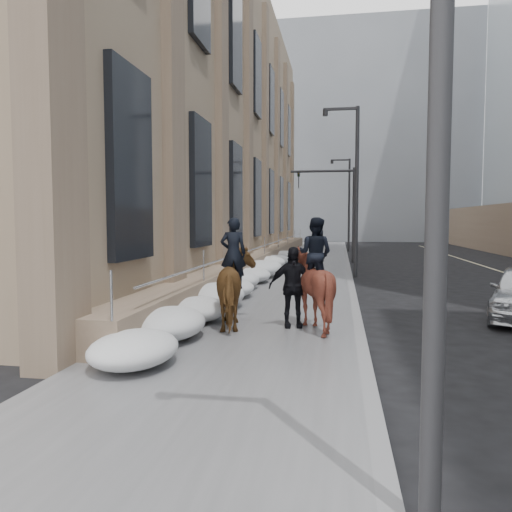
# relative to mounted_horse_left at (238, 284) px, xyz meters

# --- Properties ---
(ground) EXTENTS (140.00, 140.00, 0.00)m
(ground) POSITION_rel_mounted_horse_left_xyz_m (0.26, -1.51, -1.15)
(ground) COLOR black
(ground) RESTS_ON ground
(sidewalk) EXTENTS (5.00, 80.00, 0.12)m
(sidewalk) POSITION_rel_mounted_horse_left_xyz_m (0.26, 8.49, -1.09)
(sidewalk) COLOR #58585A
(sidewalk) RESTS_ON ground
(curb) EXTENTS (0.24, 80.00, 0.12)m
(curb) POSITION_rel_mounted_horse_left_xyz_m (2.88, 8.49, -1.09)
(curb) COLOR slate
(curb) RESTS_ON ground
(limestone_building) EXTENTS (6.10, 44.00, 18.00)m
(limestone_building) POSITION_rel_mounted_horse_left_xyz_m (-5.00, 18.45, 7.75)
(limestone_building) COLOR #877258
(limestone_building) RESTS_ON ground
(bg_building_mid) EXTENTS (30.00, 12.00, 28.00)m
(bg_building_mid) POSITION_rel_mounted_horse_left_xyz_m (4.26, 58.49, 12.85)
(bg_building_mid) COLOR slate
(bg_building_mid) RESTS_ON ground
(bg_building_far) EXTENTS (24.00, 12.00, 20.00)m
(bg_building_far) POSITION_rel_mounted_horse_left_xyz_m (-5.74, 70.49, 8.85)
(bg_building_far) COLOR gray
(bg_building_far) RESTS_ON ground
(streetlight_mid) EXTENTS (1.71, 0.24, 8.00)m
(streetlight_mid) POSITION_rel_mounted_horse_left_xyz_m (3.00, 12.49, 3.43)
(streetlight_mid) COLOR #2D2D30
(streetlight_mid) RESTS_ON ground
(streetlight_far) EXTENTS (1.71, 0.24, 8.00)m
(streetlight_far) POSITION_rel_mounted_horse_left_xyz_m (3.00, 32.49, 3.43)
(streetlight_far) COLOR #2D2D30
(streetlight_far) RESTS_ON ground
(traffic_signal) EXTENTS (4.10, 0.22, 6.00)m
(traffic_signal) POSITION_rel_mounted_horse_left_xyz_m (2.33, 20.49, 2.86)
(traffic_signal) COLOR #2D2D30
(traffic_signal) RESTS_ON ground
(snow_bank) EXTENTS (1.70, 18.10, 0.76)m
(snow_bank) POSITION_rel_mounted_horse_left_xyz_m (-1.16, 6.59, -0.68)
(snow_bank) COLOR silver
(snow_bank) RESTS_ON sidewalk
(mounted_horse_left) EXTENTS (1.54, 2.44, 2.62)m
(mounted_horse_left) POSITION_rel_mounted_horse_left_xyz_m (0.00, 0.00, 0.00)
(mounted_horse_left) COLOR #503318
(mounted_horse_left) RESTS_ON sidewalk
(mounted_horse_right) EXTENTS (2.04, 2.16, 2.62)m
(mounted_horse_right) POSITION_rel_mounted_horse_left_xyz_m (1.79, 0.08, 0.06)
(mounted_horse_right) COLOR #431B13
(mounted_horse_right) RESTS_ON sidewalk
(pedestrian) EXTENTS (1.21, 0.72, 1.93)m
(pedestrian) POSITION_rel_mounted_horse_left_xyz_m (1.29, 0.15, -0.06)
(pedestrian) COLOR black
(pedestrian) RESTS_ON sidewalk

